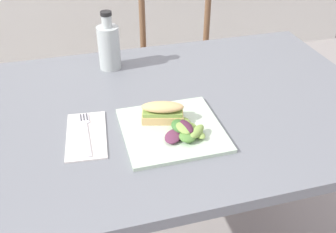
{
  "coord_description": "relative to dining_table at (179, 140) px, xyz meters",
  "views": [
    {
      "loc": [
        -0.19,
        -0.94,
        1.34
      ],
      "look_at": [
        0.04,
        -0.12,
        0.76
      ],
      "focal_mm": 41.29,
      "sensor_mm": 36.0,
      "label": 1
    }
  ],
  "objects": [
    {
      "name": "bottle_cold_brew",
      "position": [
        -0.16,
        0.28,
        0.2
      ],
      "size": [
        0.07,
        0.07,
        0.19
      ],
      "color": "black",
      "rests_on": "dining_table"
    },
    {
      "name": "plate_lunch",
      "position": [
        -0.06,
        -0.13,
        0.14
      ],
      "size": [
        0.25,
        0.25,
        0.01
      ],
      "primitive_type": "cube",
      "color": "beige",
      "rests_on": "dining_table"
    },
    {
      "name": "salad_mixed_greens",
      "position": [
        -0.04,
        -0.16,
        0.16
      ],
      "size": [
        0.12,
        0.12,
        0.03
      ],
      "color": "#84A84C",
      "rests_on": "plate_lunch"
    },
    {
      "name": "dining_table",
      "position": [
        0.0,
        0.0,
        0.0
      ],
      "size": [
        1.17,
        0.81,
        0.74
      ],
      "color": "slate",
      "rests_on": "ground"
    },
    {
      "name": "napkin_folded",
      "position": [
        -0.28,
        -0.09,
        0.14
      ],
      "size": [
        0.12,
        0.21,
        0.0
      ],
      "primitive_type": "cube",
      "rotation": [
        0.0,
        0.0,
        -0.1
      ],
      "color": "silver",
      "rests_on": "dining_table"
    },
    {
      "name": "sandwich_half_front",
      "position": [
        -0.07,
        -0.09,
        0.17
      ],
      "size": [
        0.12,
        0.08,
        0.06
      ],
      "color": "#DBB270",
      "rests_on": "plate_lunch"
    },
    {
      "name": "chair_wooden_far",
      "position": [
        0.24,
        0.83,
        -0.16
      ],
      "size": [
        0.47,
        0.47,
        0.87
      ],
      "color": "brown",
      "rests_on": "ground"
    },
    {
      "name": "fork_on_napkin",
      "position": [
        -0.28,
        -0.07,
        0.14
      ],
      "size": [
        0.03,
        0.19,
        0.0
      ],
      "color": "silver",
      "rests_on": "napkin_folded"
    }
  ]
}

